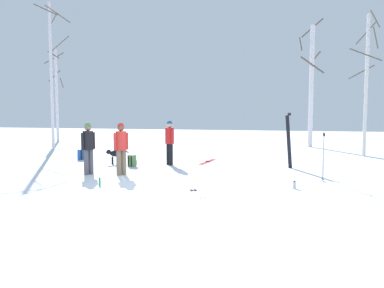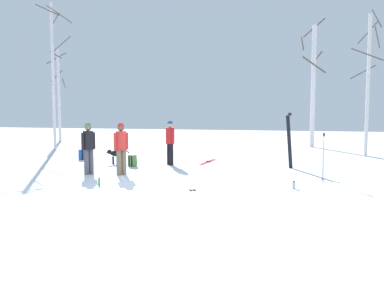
# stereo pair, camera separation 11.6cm
# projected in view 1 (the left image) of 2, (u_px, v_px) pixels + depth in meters

# --- Properties ---
(ground_plane) EXTENTS (60.00, 60.00, 0.00)m
(ground_plane) POSITION_uv_depth(u_px,v_px,m) (149.00, 185.00, 11.38)
(ground_plane) COLOR white
(person_0) EXTENTS (0.40, 0.40, 1.72)m
(person_0) POSITION_uv_depth(u_px,v_px,m) (170.00, 140.00, 15.37)
(person_0) COLOR black
(person_0) RESTS_ON ground_plane
(person_1) EXTENTS (0.37, 0.42, 1.72)m
(person_1) POSITION_uv_depth(u_px,v_px,m) (121.00, 145.00, 12.98)
(person_1) COLOR #72604C
(person_1) RESTS_ON ground_plane
(person_2) EXTENTS (0.34, 0.47, 1.72)m
(person_2) POSITION_uv_depth(u_px,v_px,m) (88.00, 145.00, 13.11)
(person_2) COLOR #4C4C56
(person_2) RESTS_ON ground_plane
(dog) EXTENTS (0.84, 0.44, 0.57)m
(dog) POSITION_uv_depth(u_px,v_px,m) (116.00, 154.00, 15.73)
(dog) COLOR black
(dog) RESTS_ON ground_plane
(ski_pair_planted_0) EXTENTS (0.28, 0.04, 2.02)m
(ski_pair_planted_0) POSITION_uv_depth(u_px,v_px,m) (289.00, 141.00, 14.55)
(ski_pair_planted_0) COLOR black
(ski_pair_planted_0) RESTS_ON ground_plane
(ski_pair_lying_0) EXTENTS (0.42, 1.72, 0.05)m
(ski_pair_lying_0) POSITION_uv_depth(u_px,v_px,m) (208.00, 162.00, 16.30)
(ski_pair_lying_0) COLOR red
(ski_pair_lying_0) RESTS_ON ground_plane
(ski_pair_lying_1) EXTENTS (0.99, 1.70, 0.05)m
(ski_pair_lying_1) POSITION_uv_depth(u_px,v_px,m) (193.00, 190.00, 10.54)
(ski_pair_lying_1) COLOR white
(ski_pair_lying_1) RESTS_ON ground_plane
(ski_poles_0) EXTENTS (0.07, 0.26, 1.46)m
(ski_poles_0) POSITION_uv_depth(u_px,v_px,m) (323.00, 156.00, 11.85)
(ski_poles_0) COLOR #B2B2BC
(ski_poles_0) RESTS_ON ground_plane
(backpack_0) EXTENTS (0.32, 0.34, 0.44)m
(backpack_0) POSITION_uv_depth(u_px,v_px,m) (132.00, 161.00, 14.96)
(backpack_0) COLOR #4C7F3F
(backpack_0) RESTS_ON ground_plane
(backpack_1) EXTENTS (0.34, 0.32, 0.44)m
(backpack_1) POSITION_uv_depth(u_px,v_px,m) (81.00, 155.00, 16.99)
(backpack_1) COLOR #1E4C99
(backpack_1) RESTS_ON ground_plane
(water_bottle_0) EXTENTS (0.08, 0.08, 0.22)m
(water_bottle_0) POSITION_uv_depth(u_px,v_px,m) (294.00, 185.00, 10.83)
(water_bottle_0) COLOR silver
(water_bottle_0) RESTS_ON ground_plane
(water_bottle_1) EXTENTS (0.06, 0.06, 0.25)m
(water_bottle_1) POSITION_uv_depth(u_px,v_px,m) (100.00, 182.00, 11.19)
(water_bottle_1) COLOR green
(water_bottle_1) RESTS_ON ground_plane
(birch_tree_0) EXTENTS (1.39, 1.41, 6.08)m
(birch_tree_0) POSITION_uv_depth(u_px,v_px,m) (57.00, 93.00, 26.32)
(birch_tree_0) COLOR silver
(birch_tree_0) RESTS_ON ground_plane
(birch_tree_1) EXTENTS (1.50, 1.79, 7.68)m
(birch_tree_1) POSITION_uv_depth(u_px,v_px,m) (52.00, 73.00, 20.91)
(birch_tree_1) COLOR silver
(birch_tree_1) RESTS_ON ground_plane
(birch_tree_2) EXTENTS (1.36, 1.35, 7.30)m
(birch_tree_2) POSITION_uv_depth(u_px,v_px,m) (311.00, 83.00, 22.48)
(birch_tree_2) COLOR silver
(birch_tree_2) RESTS_ON ground_plane
(birch_tree_3) EXTENTS (1.34, 1.58, 6.45)m
(birch_tree_3) POSITION_uv_depth(u_px,v_px,m) (366.00, 82.00, 18.02)
(birch_tree_3) COLOR silver
(birch_tree_3) RESTS_ON ground_plane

